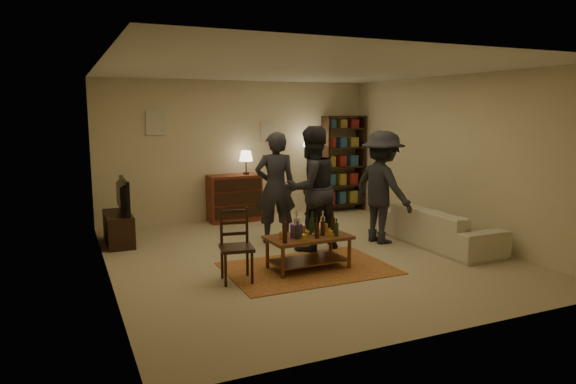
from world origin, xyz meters
TOP-DOWN VIEW (x-y plane):
  - floor at (0.00, 0.00)m, footprint 6.00×6.00m
  - room_shell at (-0.65, 2.98)m, footprint 6.00×6.00m
  - rug at (-0.25, -0.63)m, footprint 2.20×1.50m
  - coffee_table at (-0.25, -0.63)m, footprint 1.14×0.65m
  - dining_chair at (-1.29, -0.68)m, footprint 0.46×0.46m
  - tv_stand at (-2.44, 1.80)m, footprint 0.40×1.00m
  - dresser at (-0.19, 2.71)m, footprint 1.00×0.50m
  - bookshelf at (2.25, 2.78)m, footprint 0.90×0.34m
  - floor_lamp at (1.43, 2.65)m, footprint 0.36×0.36m
  - sofa at (2.20, -0.40)m, footprint 0.81×2.08m
  - person_left at (-0.10, 0.87)m, footprint 0.74×0.58m
  - person_right at (0.22, 0.24)m, footprint 1.02×0.85m
  - person_by_sofa at (1.47, 0.18)m, footprint 0.87×1.27m

SIDE VIEW (x-z plane):
  - floor at x=0.00m, z-range 0.00..0.00m
  - rug at x=-0.25m, z-range 0.00..0.01m
  - sofa at x=2.20m, z-range 0.00..0.61m
  - tv_stand at x=-2.44m, z-range -0.14..0.91m
  - coffee_table at x=-0.25m, z-range 0.01..0.80m
  - dresser at x=-0.19m, z-range -0.20..1.16m
  - dining_chair at x=-1.29m, z-range 0.02..0.95m
  - person_left at x=-0.10m, z-range 0.00..1.80m
  - person_by_sofa at x=1.47m, z-range 0.00..1.81m
  - person_right at x=0.22m, z-range 0.00..1.90m
  - bookshelf at x=2.25m, z-range 0.03..2.04m
  - floor_lamp at x=1.43m, z-range 0.59..2.27m
  - room_shell at x=-0.65m, z-range -1.19..4.81m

